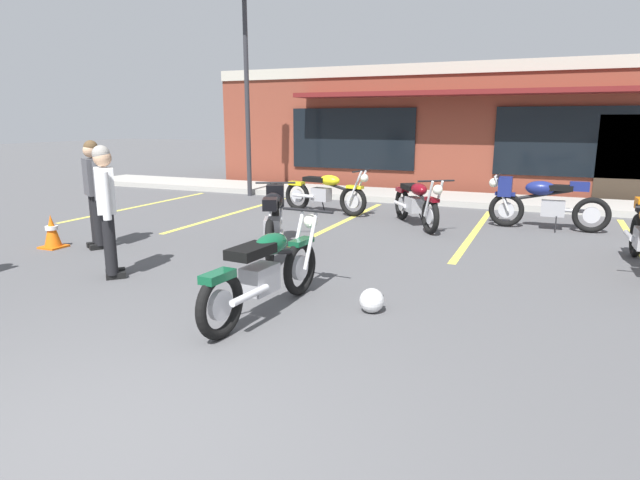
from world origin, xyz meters
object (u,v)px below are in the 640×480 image
Objects in this scene: motorcycle_silver_naked at (542,201)px; person_in_black_shirt at (106,204)px; helmet_on_pavement at (372,300)px; traffic_cone at (52,232)px; person_in_shorts_foreground at (94,188)px; motorcycle_foreground_classic at (266,271)px; motorcycle_blue_standard at (325,192)px; motorcycle_black_cruiser at (416,202)px; motorcycle_green_cafe_racer at (273,217)px; parking_lot_lamp_post at (244,66)px.

person_in_black_shirt is (-4.96, -5.50, 0.42)m from motorcycle_silver_naked.
traffic_cone reaches higher than helmet_on_pavement.
helmet_on_pavement is (4.85, -1.06, -0.82)m from person_in_shorts_foreground.
person_in_black_shirt reaches higher than traffic_cone.
motorcycle_foreground_classic is 1.26× the size of person_in_black_shirt.
person_in_black_shirt is at bearing 171.37° from motorcycle_foreground_classic.
helmet_on_pavement is at bearing 1.44° from person_in_black_shirt.
motorcycle_silver_naked is at bearing 33.43° from traffic_cone.
traffic_cone is (-2.71, -4.65, -0.20)m from motorcycle_blue_standard.
motorcycle_foreground_classic is 1.16× the size of motorcycle_black_cruiser.
motorcycle_foreground_classic is 1.07× the size of motorcycle_green_cafe_racer.
motorcycle_black_cruiser is (0.32, 5.22, 0.00)m from motorcycle_foreground_classic.
motorcycle_black_cruiser is 2.24m from motorcycle_blue_standard.
traffic_cone is at bearing 157.15° from person_in_black_shirt.
traffic_cone is at bearing 171.96° from helmet_on_pavement.
motorcycle_foreground_classic is 4.17m from person_in_shorts_foreground.
person_in_black_shirt is at bearing -119.90° from motorcycle_black_cruiser.
motorcycle_silver_naked is 7.42m from person_in_black_shirt.
person_in_shorts_foreground reaches higher than motorcycle_silver_naked.
parking_lot_lamp_post is at bearing 124.59° from motorcycle_green_cafe_racer.
motorcycle_silver_naked is 0.41× the size of parking_lot_lamp_post.
motorcycle_green_cafe_racer is 6.75m from parking_lot_lamp_post.
motorcycle_silver_naked is (2.50, 5.88, 0.07)m from motorcycle_foreground_classic.
motorcycle_green_cafe_racer is at bearing -137.47° from motorcycle_silver_naked.
person_in_black_shirt is (-1.23, -2.08, 0.42)m from motorcycle_green_cafe_racer.
parking_lot_lamp_post reaches higher than person_in_black_shirt.
motorcycle_black_cruiser is at bearing 98.13° from helmet_on_pavement.
parking_lot_lamp_post is at bearing 98.26° from person_in_shorts_foreground.
motorcycle_foreground_classic is 1.00× the size of motorcycle_silver_naked.
motorcycle_green_cafe_racer is 2.46m from person_in_black_shirt.
motorcycle_black_cruiser is at bearing 60.66° from motorcycle_green_cafe_racer.
motorcycle_blue_standard is 5.38m from traffic_cone.
parking_lot_lamp_post reaches higher than person_in_shorts_foreground.
person_in_shorts_foreground is at bearing -81.74° from parking_lot_lamp_post.
person_in_black_shirt is 1.80m from person_in_shorts_foreground.
parking_lot_lamp_post is at bearing 167.17° from motorcycle_silver_naked.
motorcycle_green_cafe_racer is at bearing 59.37° from person_in_black_shirt.
motorcycle_silver_naked reaches higher than helmet_on_pavement.
person_in_shorts_foreground is 1.00m from traffic_cone.
traffic_cone is at bearing -157.31° from person_in_shorts_foreground.
person_in_shorts_foreground is (-1.39, 1.15, 0.00)m from person_in_black_shirt.
motorcycle_foreground_classic reaches higher than traffic_cone.
person_in_shorts_foreground is at bearing -145.56° from motorcycle_silver_naked.
parking_lot_lamp_post is (-5.72, 7.06, 3.17)m from helmet_on_pavement.
person_in_black_shirt reaches higher than motorcycle_black_cruiser.
helmet_on_pavement is at bearing -105.46° from motorcycle_silver_naked.
motorcycle_black_cruiser is 3.44× the size of traffic_cone.
motorcycle_blue_standard is 3.48m from motorcycle_green_cafe_racer.
motorcycle_foreground_classic is 4.69m from traffic_cone.
person_in_black_shirt is at bearing -132.04° from motorcycle_silver_naked.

